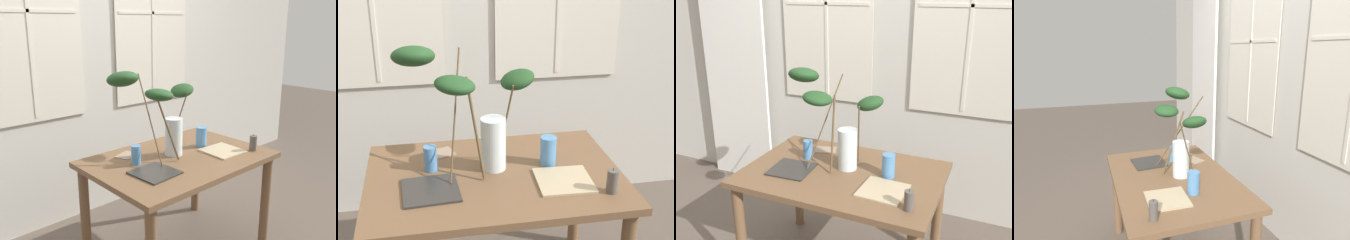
% 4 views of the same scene
% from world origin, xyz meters
% --- Properties ---
extents(back_wall_with_windows, '(5.66, 0.14, 2.79)m').
position_xyz_m(back_wall_with_windows, '(-0.00, 1.01, 1.40)').
color(back_wall_with_windows, beige).
rests_on(back_wall_with_windows, ground).
extents(dining_table, '(1.19, 0.82, 0.72)m').
position_xyz_m(dining_table, '(0.00, 0.00, 0.61)').
color(dining_table, brown).
rests_on(dining_table, ground).
extents(vase_with_branches, '(0.70, 0.38, 0.61)m').
position_xyz_m(vase_with_branches, '(-0.10, 0.08, 1.07)').
color(vase_with_branches, silver).
rests_on(vase_with_branches, dining_table).
extents(drinking_glass_blue_left, '(0.06, 0.06, 0.12)m').
position_xyz_m(drinking_glass_blue_left, '(-0.29, 0.09, 0.78)').
color(drinking_glass_blue_left, '#4C84BC').
rests_on(drinking_glass_blue_left, dining_table).
extents(drinking_glass_blue_right, '(0.08, 0.08, 0.14)m').
position_xyz_m(drinking_glass_blue_right, '(0.27, 0.05, 0.79)').
color(drinking_glass_blue_right, '#4C84BC').
rests_on(drinking_glass_blue_right, dining_table).
extents(plate_square_left, '(0.26, 0.26, 0.01)m').
position_xyz_m(plate_square_left, '(-0.30, -0.10, 0.73)').
color(plate_square_left, '#2D2B28').
rests_on(plate_square_left, dining_table).
extents(plate_square_right, '(0.26, 0.26, 0.01)m').
position_xyz_m(plate_square_right, '(0.30, -0.13, 0.73)').
color(plate_square_right, tan).
rests_on(plate_square_right, dining_table).
extents(napkin_folded, '(0.17, 0.15, 0.00)m').
position_xyz_m(napkin_folded, '(-0.24, 0.26, 0.72)').
color(napkin_folded, gray).
rests_on(napkin_folded, dining_table).
extents(pillar_candle, '(0.05, 0.05, 0.12)m').
position_xyz_m(pillar_candle, '(0.48, -0.25, 0.77)').
color(pillar_candle, '#514C47').
rests_on(pillar_candle, dining_table).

